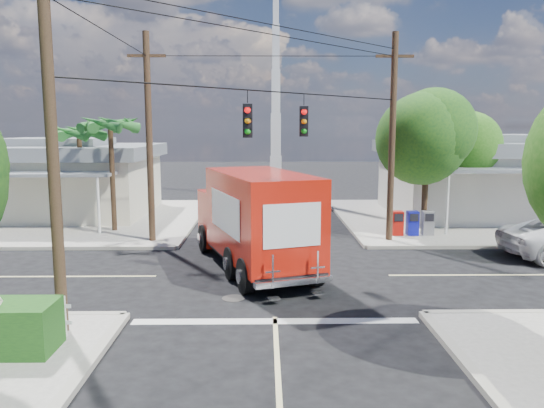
{
  "coord_description": "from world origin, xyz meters",
  "views": [
    {
      "loc": [
        -0.26,
        -17.61,
        5.06
      ],
      "look_at": [
        0.0,
        2.0,
        2.2
      ],
      "focal_mm": 35.0,
      "sensor_mm": 36.0,
      "label": 1
    }
  ],
  "objects": [
    {
      "name": "ground",
      "position": [
        0.0,
        0.0,
        0.0
      ],
      "size": [
        120.0,
        120.0,
        0.0
      ],
      "primitive_type": "plane",
      "color": "black",
      "rests_on": "ground"
    },
    {
      "name": "sidewalk_ne",
      "position": [
        10.88,
        10.88,
        0.07
      ],
      "size": [
        14.12,
        14.12,
        0.14
      ],
      "color": "gray",
      "rests_on": "ground"
    },
    {
      "name": "sidewalk_nw",
      "position": [
        -10.88,
        10.88,
        0.07
      ],
      "size": [
        14.12,
        14.12,
        0.14
      ],
      "color": "gray",
      "rests_on": "ground"
    },
    {
      "name": "road_markings",
      "position": [
        0.0,
        -1.47,
        0.01
      ],
      "size": [
        32.0,
        32.0,
        0.01
      ],
      "color": "beige",
      "rests_on": "ground"
    },
    {
      "name": "building_ne",
      "position": [
        12.5,
        11.97,
        2.32
      ],
      "size": [
        11.8,
        10.2,
        4.5
      ],
      "color": "beige",
      "rests_on": "sidewalk_ne"
    },
    {
      "name": "building_nw",
      "position": [
        -12.0,
        12.46,
        2.22
      ],
      "size": [
        10.8,
        10.2,
        4.3
      ],
      "color": "beige",
      "rests_on": "sidewalk_nw"
    },
    {
      "name": "radio_tower",
      "position": [
        0.5,
        20.0,
        5.64
      ],
      "size": [
        0.8,
        0.8,
        17.0
      ],
      "color": "silver",
      "rests_on": "ground"
    },
    {
      "name": "tree_ne_front",
      "position": [
        7.21,
        6.76,
        4.77
      ],
      "size": [
        4.21,
        4.14,
        6.66
      ],
      "color": "#422D1C",
      "rests_on": "sidewalk_ne"
    },
    {
      "name": "tree_ne_back",
      "position": [
        9.81,
        8.96,
        4.19
      ],
      "size": [
        3.77,
        3.66,
        5.82
      ],
      "color": "#422D1C",
      "rests_on": "sidewalk_ne"
    },
    {
      "name": "palm_nw_front",
      "position": [
        -7.5,
        7.5,
        5.04
      ],
      "size": [
        3.01,
        3.08,
        5.59
      ],
      "color": "#422D1C",
      "rests_on": "sidewalk_nw"
    },
    {
      "name": "palm_nw_back",
      "position": [
        -9.5,
        9.0,
        4.67
      ],
      "size": [
        3.01,
        3.08,
        5.19
      ],
      "color": "#422D1C",
      "rests_on": "sidewalk_nw"
    },
    {
      "name": "utility_poles",
      "position": [
        -1.58,
        1.6,
        4.67
      ],
      "size": [
        12.0,
        10.68,
        9.0
      ],
      "color": "#473321",
      "rests_on": "ground"
    },
    {
      "name": "vending_boxes",
      "position": [
        6.5,
        6.2,
        0.69
      ],
      "size": [
        1.9,
        0.5,
        1.1
      ],
      "color": "#9D0F08",
      "rests_on": "sidewalk_ne"
    },
    {
      "name": "delivery_truck",
      "position": [
        -0.65,
        1.06,
        1.79
      ],
      "size": [
        4.87,
        8.45,
        3.52
      ],
      "color": "black",
      "rests_on": "ground"
    }
  ]
}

